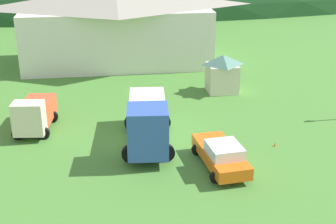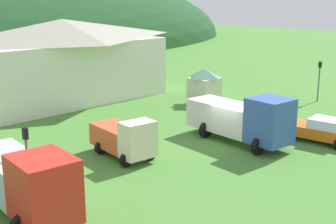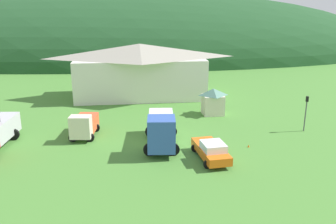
# 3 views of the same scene
# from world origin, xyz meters

# --- Properties ---
(ground_plane) EXTENTS (200.00, 200.00, 0.00)m
(ground_plane) POSITION_xyz_m (0.00, 0.00, 0.00)
(ground_plane) COLOR #477F33
(depot_building) EXTENTS (19.15, 9.50, 7.46)m
(depot_building) POSITION_xyz_m (-0.17, 18.69, 3.84)
(depot_building) COLOR white
(depot_building) RESTS_ON ground
(play_shed_cream) EXTENTS (2.58, 2.41, 3.14)m
(play_shed_cream) POSITION_xyz_m (7.98, 8.63, 1.62)
(play_shed_cream) COLOR beige
(play_shed_cream) RESTS_ON ground
(crane_truck_red) EXTENTS (3.47, 7.78, 3.25)m
(crane_truck_red) POSITION_xyz_m (-14.29, 0.03, 1.66)
(crane_truck_red) COLOR red
(crane_truck_red) RESTS_ON ground
(light_truck_cream) EXTENTS (2.76, 4.82, 2.53)m
(light_truck_cream) POSITION_xyz_m (-6.39, 2.65, 1.22)
(light_truck_cream) COLOR beige
(light_truck_cream) RESTS_ON ground
(box_truck_blue) EXTENTS (3.54, 7.77, 3.39)m
(box_truck_blue) POSITION_xyz_m (0.86, -0.73, 1.69)
(box_truck_blue) COLOR #3356AD
(box_truck_blue) RESTS_ON ground
(service_pickup_orange) EXTENTS (2.69, 5.23, 1.66)m
(service_pickup_orange) POSITION_xyz_m (4.70, -4.17, 0.83)
(service_pickup_orange) COLOR orange
(service_pickup_orange) RESTS_ON ground
(traffic_light_west) EXTENTS (0.20, 0.32, 3.70)m
(traffic_light_west) POSITION_xyz_m (-13.60, 1.00, 2.30)
(traffic_light_west) COLOR #4C4C51
(traffic_light_west) RESTS_ON ground
(traffic_light_east) EXTENTS (0.20, 0.32, 3.69)m
(traffic_light_east) POSITION_xyz_m (15.90, 1.63, 2.29)
(traffic_light_east) COLOR #4C4C51
(traffic_light_east) RESTS_ON ground
(traffic_cone_near_pickup) EXTENTS (0.36, 0.36, 0.52)m
(traffic_cone_near_pickup) POSITION_xyz_m (8.77, -1.94, 0.00)
(traffic_cone_near_pickup) COLOR orange
(traffic_cone_near_pickup) RESTS_ON ground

